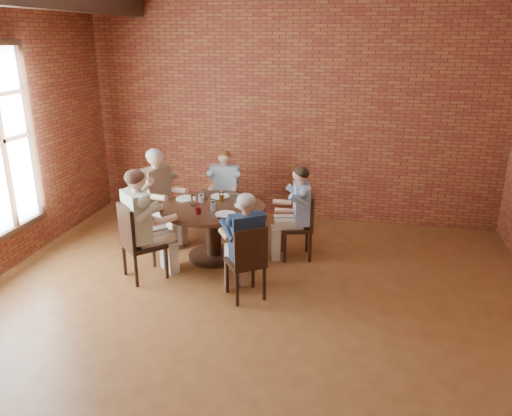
% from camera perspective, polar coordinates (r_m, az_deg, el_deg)
% --- Properties ---
extents(floor, '(7.00, 7.00, 0.00)m').
position_cam_1_polar(floor, '(5.29, -1.97, -13.70)').
color(floor, brown).
rests_on(floor, ground).
extents(wall_back, '(7.00, 0.00, 7.00)m').
position_cam_1_polar(wall_back, '(7.97, 4.03, 10.67)').
color(wall_back, brown).
rests_on(wall_back, ground).
extents(dining_table, '(1.39, 1.39, 0.75)m').
position_cam_1_polar(dining_table, '(6.65, -4.92, -1.54)').
color(dining_table, black).
rests_on(dining_table, floor).
extents(chair_a, '(0.48, 0.48, 0.90)m').
position_cam_1_polar(chair_a, '(6.70, 5.32, -1.72)').
color(chair_a, black).
rests_on(chair_a, floor).
extents(diner_a, '(0.70, 0.62, 1.26)m').
position_cam_1_polar(diner_a, '(6.64, 4.71, -0.60)').
color(diner_a, '#3A6097').
rests_on(diner_a, floor).
extents(chair_b, '(0.43, 0.43, 0.89)m').
position_cam_1_polar(chair_b, '(7.72, -3.50, 1.13)').
color(chair_b, black).
rests_on(chair_b, floor).
extents(diner_b, '(0.54, 0.64, 1.24)m').
position_cam_1_polar(diner_b, '(7.61, -3.60, 1.93)').
color(diner_b, '#8BA4B1').
rests_on(diner_b, floor).
extents(chair_c, '(0.59, 0.59, 0.96)m').
position_cam_1_polar(chair_c, '(7.37, -11.41, 0.16)').
color(chair_c, black).
rests_on(chair_c, floor).
extents(diner_c, '(0.84, 0.78, 1.37)m').
position_cam_1_polar(diner_c, '(7.25, -11.00, 1.28)').
color(diner_c, brown).
rests_on(diner_c, floor).
extents(chair_d, '(0.64, 0.64, 0.97)m').
position_cam_1_polar(chair_d, '(6.23, -13.53, -3.52)').
color(chair_d, black).
rests_on(chair_d, floor).
extents(diner_d, '(0.88, 0.89, 1.39)m').
position_cam_1_polar(diner_d, '(6.20, -12.85, -1.87)').
color(diner_d, '#C8AF9D').
rests_on(diner_d, floor).
extents(chair_e, '(0.54, 0.54, 0.90)m').
position_cam_1_polar(chair_e, '(5.60, -0.96, -5.98)').
color(chair_e, black).
rests_on(chair_e, floor).
extents(diner_e, '(0.74, 0.76, 1.26)m').
position_cam_1_polar(diner_e, '(5.61, -1.26, -4.39)').
color(diner_e, '#16263F').
rests_on(diner_e, floor).
extents(plate_a, '(0.26, 0.26, 0.01)m').
position_cam_1_polar(plate_a, '(6.55, -1.38, 0.33)').
color(plate_a, white).
rests_on(plate_a, dining_table).
extents(plate_b, '(0.26, 0.26, 0.01)m').
position_cam_1_polar(plate_b, '(6.93, -4.11, 1.36)').
color(plate_b, white).
rests_on(plate_b, dining_table).
extents(plate_c, '(0.26, 0.26, 0.01)m').
position_cam_1_polar(plate_c, '(6.89, -8.04, 1.13)').
color(plate_c, white).
rests_on(plate_c, dining_table).
extents(plate_d, '(0.26, 0.26, 0.01)m').
position_cam_1_polar(plate_d, '(6.22, -3.49, -0.71)').
color(plate_d, white).
rests_on(plate_d, dining_table).
extents(glass_a, '(0.07, 0.07, 0.14)m').
position_cam_1_polar(glass_a, '(6.59, -2.23, 1.03)').
color(glass_a, white).
rests_on(glass_a, dining_table).
extents(glass_b, '(0.07, 0.07, 0.14)m').
position_cam_1_polar(glass_b, '(6.73, -3.97, 1.38)').
color(glass_b, white).
rests_on(glass_b, dining_table).
extents(glass_c, '(0.07, 0.07, 0.14)m').
position_cam_1_polar(glass_c, '(6.80, -5.89, 1.51)').
color(glass_c, white).
rests_on(glass_c, dining_table).
extents(glass_d, '(0.07, 0.07, 0.14)m').
position_cam_1_polar(glass_d, '(6.67, -6.30, 1.15)').
color(glass_d, white).
rests_on(glass_d, dining_table).
extents(glass_e, '(0.07, 0.07, 0.14)m').
position_cam_1_polar(glass_e, '(6.58, -7.18, 0.85)').
color(glass_e, white).
rests_on(glass_e, dining_table).
extents(glass_f, '(0.07, 0.07, 0.14)m').
position_cam_1_polar(glass_f, '(6.26, -6.65, -0.09)').
color(glass_f, white).
rests_on(glass_f, dining_table).
extents(glass_g, '(0.07, 0.07, 0.14)m').
position_cam_1_polar(glass_g, '(6.38, -4.94, 0.34)').
color(glass_g, white).
rests_on(glass_g, dining_table).
extents(glass_h, '(0.07, 0.07, 0.14)m').
position_cam_1_polar(glass_h, '(6.41, -1.78, 0.52)').
color(glass_h, white).
rests_on(glass_h, dining_table).
extents(smartphone, '(0.12, 0.17, 0.01)m').
position_cam_1_polar(smartphone, '(6.16, -4.05, -0.96)').
color(smartphone, black).
rests_on(smartphone, dining_table).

